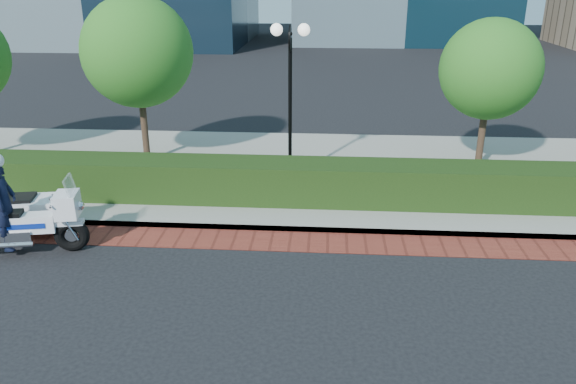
# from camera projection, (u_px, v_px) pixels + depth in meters

# --- Properties ---
(ground) EXTENTS (120.00, 120.00, 0.00)m
(ground) POSITION_uv_depth(u_px,v_px,m) (222.00, 273.00, 11.11)
(ground) COLOR black
(ground) RESTS_ON ground
(brick_strip) EXTENTS (60.00, 1.00, 0.01)m
(brick_strip) POSITION_uv_depth(u_px,v_px,m) (234.00, 240.00, 12.50)
(brick_strip) COLOR maroon
(brick_strip) RESTS_ON ground
(sidewalk) EXTENTS (60.00, 8.00, 0.15)m
(sidewalk) POSITION_uv_depth(u_px,v_px,m) (258.00, 171.00, 16.66)
(sidewalk) COLOR gray
(sidewalk) RESTS_ON ground
(hedge_main) EXTENTS (18.00, 1.20, 1.00)m
(hedge_main) POSITION_uv_depth(u_px,v_px,m) (246.00, 180.00, 14.22)
(hedge_main) COLOR black
(hedge_main) RESTS_ON sidewalk
(lamppost) EXTENTS (1.02, 0.70, 4.21)m
(lamppost) POSITION_uv_depth(u_px,v_px,m) (290.00, 78.00, 14.80)
(lamppost) COLOR black
(lamppost) RESTS_ON sidewalk
(tree_b) EXTENTS (3.20, 3.20, 4.89)m
(tree_b) POSITION_uv_depth(u_px,v_px,m) (137.00, 52.00, 16.13)
(tree_b) COLOR #332319
(tree_b) RESTS_ON sidewalk
(tree_c) EXTENTS (2.80, 2.80, 4.30)m
(tree_c) POSITION_uv_depth(u_px,v_px,m) (490.00, 69.00, 15.61)
(tree_c) COLOR #332319
(tree_c) RESTS_ON sidewalk
(police_motorcycle) EXTENTS (2.74, 1.97, 2.23)m
(police_motorcycle) POSITION_uv_depth(u_px,v_px,m) (19.00, 213.00, 11.97)
(police_motorcycle) COLOR black
(police_motorcycle) RESTS_ON ground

